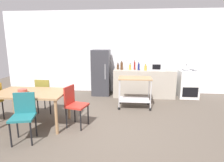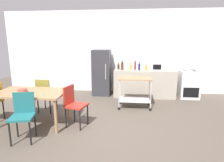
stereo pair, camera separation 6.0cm
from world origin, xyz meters
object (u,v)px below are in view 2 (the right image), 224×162
(chair_olive, at_px, (45,93))
(chair_teal, at_px, (23,113))
(bottle_sparkling_water, at_px, (135,66))
(kettle, at_px, (187,68))
(kitchen_cart, at_px, (135,87))
(chair_red, at_px, (74,103))
(refrigerator, at_px, (102,73))
(fruit_bowl, at_px, (22,91))
(bottle_soda, at_px, (118,67))
(bottle_olive_oil, at_px, (139,67))
(stove_oven, at_px, (189,84))
(dining_table, at_px, (31,95))
(bottle_vinegar, at_px, (122,66))
(bottle_sesame_oil, at_px, (127,66))
(microwave, at_px, (158,66))
(bottle_wine, at_px, (146,68))
(bottle_soy_sauce, at_px, (131,67))

(chair_olive, distance_m, chair_teal, 1.40)
(bottle_sparkling_water, height_order, kettle, bottle_sparkling_water)
(kitchen_cart, bearing_deg, chair_red, -134.76)
(refrigerator, distance_m, fruit_bowl, 2.93)
(bottle_soda, height_order, kettle, bottle_soda)
(chair_teal, bearing_deg, bottle_sparkling_water, 43.06)
(chair_teal, bearing_deg, refrigerator, 60.07)
(refrigerator, xyz_separation_m, bottle_soda, (0.58, -0.02, 0.21))
(bottle_olive_oil, bearing_deg, stove_oven, 2.48)
(dining_table, distance_m, kettle, 4.60)
(chair_olive, relative_size, bottle_olive_oil, 3.39)
(bottle_sparkling_water, relative_size, fruit_bowl, 1.68)
(chair_red, distance_m, stove_oven, 3.97)
(bottle_vinegar, height_order, bottle_sesame_oil, bottle_sesame_oil)
(chair_teal, bearing_deg, bottle_olive_oil, 40.68)
(bottle_vinegar, relative_size, microwave, 0.63)
(refrigerator, height_order, bottle_soda, refrigerator)
(stove_oven, xyz_separation_m, bottle_soda, (-2.32, 0.06, 0.54))
(kitchen_cart, xyz_separation_m, bottle_wine, (0.37, 1.02, 0.41))
(chair_olive, xyz_separation_m, bottle_soda, (1.76, 1.82, 0.47))
(chair_teal, bearing_deg, kettle, 25.78)
(stove_oven, xyz_separation_m, kettle, (-0.12, -0.10, 0.55))
(chair_red, xyz_separation_m, bottle_sparkling_water, (1.34, 2.49, 0.52))
(chair_red, relative_size, bottle_soda, 4.04)
(refrigerator, bearing_deg, bottle_olive_oil, -6.82)
(refrigerator, height_order, fruit_bowl, refrigerator)
(chair_teal, xyz_separation_m, fruit_bowl, (-0.34, 0.60, 0.27))
(refrigerator, height_order, microwave, refrigerator)
(bottle_soda, bearing_deg, kettle, -4.24)
(chair_olive, distance_m, bottle_soy_sauce, 2.82)
(chair_teal, bearing_deg, kitchen_cart, 30.58)
(chair_olive, height_order, refrigerator, refrigerator)
(dining_table, height_order, chair_red, chair_red)
(bottle_soy_sauce, bearing_deg, bottle_soda, 169.04)
(dining_table, relative_size, refrigerator, 0.97)
(chair_red, xyz_separation_m, chair_teal, (-0.76, -0.67, 0.00))
(bottle_soda, relative_size, bottle_olive_oil, 0.84)
(chair_olive, height_order, kitchen_cart, chair_olive)
(bottle_soy_sauce, bearing_deg, microwave, -2.07)
(bottle_soda, relative_size, bottle_wine, 1.02)
(kitchen_cart, bearing_deg, kettle, 32.01)
(bottle_soy_sauce, bearing_deg, kettle, -2.69)
(bottle_vinegar, distance_m, bottle_sparkling_water, 0.43)
(kitchen_cart, bearing_deg, bottle_vinegar, 110.34)
(bottle_wine, bearing_deg, chair_teal, -129.01)
(chair_teal, relative_size, kettle, 3.71)
(chair_olive, height_order, microwave, microwave)
(stove_oven, bearing_deg, bottle_soy_sauce, -179.57)
(chair_red, height_order, bottle_sesame_oil, bottle_sesame_oil)
(kitchen_cart, bearing_deg, bottle_sesame_oil, 102.52)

